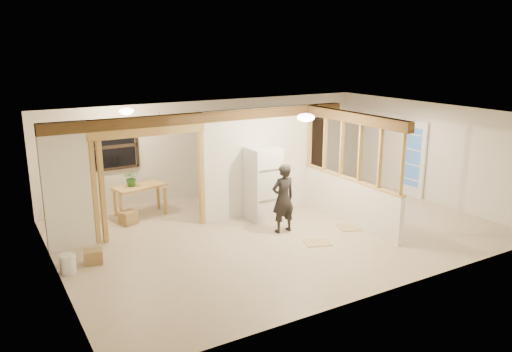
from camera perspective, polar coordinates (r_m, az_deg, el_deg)
floor at (r=10.89m, az=2.55°, el=-6.15°), size 9.00×6.50×0.01m
ceiling at (r=10.28m, az=2.71°, el=7.02°), size 9.00×6.50×0.01m
wall_back at (r=13.29m, az=-5.01°, el=3.26°), size 9.00×0.01×2.50m
wall_front at (r=8.10m, az=15.24°, el=-4.68°), size 9.00×0.01×2.50m
wall_left at (r=8.99m, az=-22.28°, el=-3.35°), size 0.01×6.50×2.50m
wall_right at (r=13.45m, az=18.97°, el=2.64°), size 0.01×6.50×2.50m
partition_left_stub at (r=10.20m, az=-20.80°, el=-1.16°), size 0.90×0.12×2.50m
partition_center at (r=11.61m, az=0.24°, el=1.65°), size 2.80×0.12×2.50m
doorway_frame at (r=10.60m, az=-11.95°, el=-0.77°), size 2.46×0.14×2.20m
header_beam_back at (r=10.85m, az=-5.25°, el=6.74°), size 7.00×0.18×0.22m
header_beam_right at (r=10.94m, az=10.96°, el=6.60°), size 0.18×3.30×0.22m
pony_wall at (r=11.34m, az=10.50°, el=-2.84°), size 0.12×3.20×1.00m
stud_partition at (r=11.06m, az=10.78°, el=2.91°), size 0.14×3.20×1.32m
window_back at (r=12.30m, az=-15.90°, el=3.25°), size 1.12×0.10×1.10m
french_door at (r=13.69m, az=17.41°, el=1.90°), size 0.12×0.86×2.00m
ceiling_dome_main at (r=10.04m, az=5.72°, el=6.67°), size 0.36×0.36×0.16m
ceiling_dome_util at (r=11.35m, az=-14.60°, el=7.19°), size 0.32×0.32×0.14m
hanging_bulb at (r=10.88m, az=-10.93°, el=5.49°), size 0.07×0.07×0.07m
refrigerator at (r=11.34m, az=0.81°, el=-0.86°), size 0.68×0.66×1.66m
woman at (r=10.54m, az=3.12°, el=-2.56°), size 0.55×0.36×1.49m
work_table at (r=11.98m, az=-13.10°, el=-2.74°), size 1.24×0.80×0.72m
potted_plant at (r=11.84m, az=-14.04°, el=-0.19°), size 0.38×0.34×0.39m
shop_vac at (r=12.04m, az=-19.24°, el=-3.60°), size 0.48×0.48×0.52m
bookshelf at (r=14.69m, az=6.03°, el=2.96°), size 0.91×0.30×1.82m
bucket at (r=9.44m, az=-20.70°, el=-9.36°), size 0.29×0.29×0.34m
box_util_a at (r=11.54m, az=-14.38°, el=-4.62°), size 0.43×0.40×0.29m
box_util_b at (r=11.45m, az=-20.10°, el=-5.24°), size 0.40×0.40×0.28m
box_front at (r=9.69m, az=-18.08°, el=-8.75°), size 0.38×0.33×0.27m
floor_panel_near at (r=11.17m, az=10.63°, el=-5.78°), size 0.61×0.61×0.02m
floor_panel_far at (r=10.24m, az=7.04°, el=-7.55°), size 0.63×0.57×0.02m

